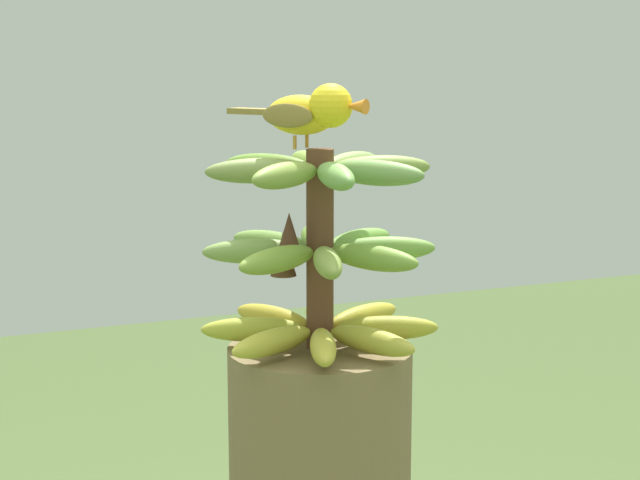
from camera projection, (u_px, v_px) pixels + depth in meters
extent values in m
cylinder|color=brown|center=(320.00, 250.00, 1.45)|extent=(0.04, 0.04, 0.27)
ellipsoid|color=gold|center=(323.00, 347.00, 1.38)|extent=(0.08, 0.15, 0.03)
ellipsoid|color=#ACA636|center=(372.00, 341.00, 1.41)|extent=(0.09, 0.14, 0.03)
ellipsoid|color=#ACA52E|center=(387.00, 328.00, 1.47)|extent=(0.15, 0.08, 0.03)
ellipsoid|color=gold|center=(363.00, 317.00, 1.53)|extent=(0.14, 0.09, 0.03)
ellipsoid|color=gold|center=(317.00, 313.00, 1.56)|extent=(0.08, 0.15, 0.03)
ellipsoid|color=gold|center=(273.00, 318.00, 1.53)|extent=(0.09, 0.14, 0.03)
ellipsoid|color=gold|center=(253.00, 329.00, 1.46)|extent=(0.15, 0.08, 0.03)
ellipsoid|color=gold|center=(272.00, 342.00, 1.40)|extent=(0.14, 0.09, 0.03)
ellipsoid|color=olive|center=(313.00, 239.00, 1.53)|extent=(0.07, 0.15, 0.03)
ellipsoid|color=#749B43|center=(271.00, 243.00, 1.50)|extent=(0.10, 0.14, 0.03)
ellipsoid|color=#7D9C4B|center=(255.00, 251.00, 1.44)|extent=(0.15, 0.07, 0.03)
ellipsoid|color=olive|center=(277.00, 260.00, 1.38)|extent=(0.14, 0.10, 0.03)
ellipsoid|color=olive|center=(327.00, 262.00, 1.36)|extent=(0.07, 0.15, 0.03)
ellipsoid|color=olive|center=(373.00, 258.00, 1.39)|extent=(0.10, 0.14, 0.03)
ellipsoid|color=#72A23F|center=(384.00, 249.00, 1.46)|extent=(0.15, 0.07, 0.03)
ellipsoid|color=#6DA23C|center=(359.00, 241.00, 1.52)|extent=(0.14, 0.10, 0.03)
ellipsoid|color=#6E974B|center=(375.00, 173.00, 1.39)|extent=(0.11, 0.14, 0.03)
ellipsoid|color=olive|center=(380.00, 168.00, 1.45)|extent=(0.15, 0.06, 0.03)
ellipsoid|color=olive|center=(351.00, 164.00, 1.50)|extent=(0.14, 0.11, 0.03)
ellipsoid|color=olive|center=(306.00, 163.00, 1.51)|extent=(0.06, 0.15, 0.03)
ellipsoid|color=olive|center=(268.00, 166.00, 1.47)|extent=(0.11, 0.14, 0.03)
ellipsoid|color=olive|center=(258.00, 171.00, 1.41)|extent=(0.15, 0.06, 0.03)
ellipsoid|color=olive|center=(286.00, 175.00, 1.36)|extent=(0.14, 0.11, 0.03)
ellipsoid|color=#70A34B|center=(335.00, 176.00, 1.35)|extent=(0.06, 0.15, 0.03)
cone|color=#4C2D1E|center=(289.00, 235.00, 1.42)|extent=(0.04, 0.04, 0.06)
cone|color=brown|center=(283.00, 254.00, 1.46)|extent=(0.04, 0.04, 0.06)
cylinder|color=#C68933|center=(295.00, 142.00, 1.42)|extent=(0.01, 0.01, 0.02)
cylinder|color=#C68933|center=(307.00, 141.00, 1.45)|extent=(0.01, 0.00, 0.02)
ellipsoid|color=yellow|center=(301.00, 115.00, 1.43)|extent=(0.10, 0.11, 0.05)
ellipsoid|color=olive|center=(287.00, 116.00, 1.41)|extent=(0.05, 0.07, 0.03)
ellipsoid|color=olive|center=(308.00, 114.00, 1.45)|extent=(0.05, 0.07, 0.03)
cube|color=olive|center=(251.00, 111.00, 1.47)|extent=(0.06, 0.07, 0.01)
sphere|color=yellow|center=(331.00, 106.00, 1.40)|extent=(0.06, 0.06, 0.06)
sphere|color=black|center=(344.00, 102.00, 1.41)|extent=(0.01, 0.01, 0.01)
cone|color=orange|center=(355.00, 106.00, 1.38)|extent=(0.03, 0.04, 0.02)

